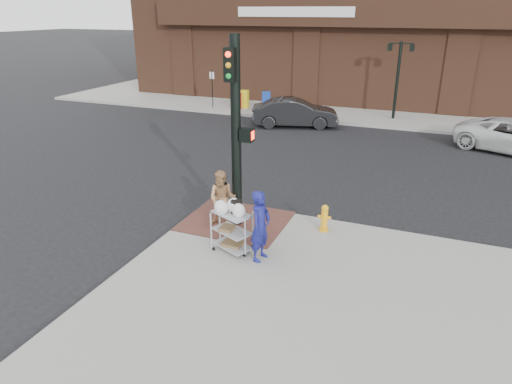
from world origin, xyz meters
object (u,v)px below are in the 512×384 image
at_px(lamp_post, 398,72).
at_px(fire_hydrant, 324,218).
at_px(pedestrian_tan, 222,199).
at_px(utility_cart, 232,228).
at_px(sedan_dark, 295,113).
at_px(traffic_signal_pole, 236,129).
at_px(woman_blue, 260,226).

distance_m(lamp_post, fire_hydrant, 14.90).
bearing_deg(pedestrian_tan, fire_hydrant, 5.21).
bearing_deg(utility_cart, sedan_dark, 101.00).
distance_m(lamp_post, pedestrian_tan, 15.81).
height_order(traffic_signal_pole, utility_cart, traffic_signal_pole).
bearing_deg(woman_blue, fire_hydrant, -19.66).
bearing_deg(utility_cart, pedestrian_tan, 125.00).
bearing_deg(traffic_signal_pole, utility_cart, -71.15).
distance_m(lamp_post, utility_cart, 16.85).
height_order(woman_blue, sedan_dark, woman_blue).
bearing_deg(sedan_dark, pedestrian_tan, 170.67).
height_order(woman_blue, utility_cart, woman_blue).
height_order(pedestrian_tan, utility_cart, pedestrian_tan).
distance_m(pedestrian_tan, sedan_dark, 12.37).
height_order(lamp_post, traffic_signal_pole, traffic_signal_pole).
xyz_separation_m(lamp_post, woman_blue, (-1.20, -16.78, -1.60)).
relative_size(traffic_signal_pole, sedan_dark, 1.14).
bearing_deg(pedestrian_tan, utility_cart, -64.72).
distance_m(woman_blue, pedestrian_tan, 2.09).
xyz_separation_m(lamp_post, fire_hydrant, (-0.16, -14.75, -2.09)).
distance_m(traffic_signal_pole, fire_hydrant, 3.30).
distance_m(sedan_dark, utility_cart, 13.66).
relative_size(woman_blue, sedan_dark, 0.40).
xyz_separation_m(pedestrian_tan, utility_cart, (0.82, -1.17, -0.18)).
height_order(lamp_post, pedestrian_tan, lamp_post).
distance_m(utility_cart, fire_hydrant, 2.63).
relative_size(lamp_post, traffic_signal_pole, 0.80).
bearing_deg(utility_cart, traffic_signal_pole, 108.85).
height_order(traffic_signal_pole, sedan_dark, traffic_signal_pole).
height_order(sedan_dark, fire_hydrant, sedan_dark).
bearing_deg(lamp_post, utility_cart, -96.85).
bearing_deg(lamp_post, sedan_dark, -145.00).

